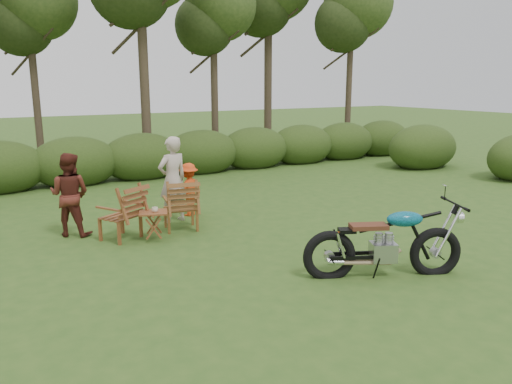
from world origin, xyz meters
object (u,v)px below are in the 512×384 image
motorcycle (382,275)px  child (189,215)px  lawn_chair_left (121,239)px  lawn_chair_right (181,229)px  side_table (154,226)px  adult_a (174,221)px  cup (155,210)px  adult_b (73,235)px

motorcycle → child: size_ratio=1.99×
lawn_chair_left → child: size_ratio=0.89×
lawn_chair_right → lawn_chair_left: size_ratio=0.99×
side_table → adult_a: (0.79, 1.02, -0.28)m
lawn_chair_left → cup: 0.91m
side_table → motorcycle: bearing=-54.5°
lawn_chair_left → adult_b: bearing=-74.1°
adult_b → motorcycle: bearing=165.7°
adult_a → adult_b: 2.06m
motorcycle → cup: 4.24m
lawn_chair_left → cup: cup is taller
cup → adult_b: adult_b is taller
motorcycle → lawn_chair_left: size_ratio=2.22×
lawn_chair_left → lawn_chair_right: bearing=150.9°
lawn_chair_right → child: size_ratio=0.88×
motorcycle → lawn_chair_left: motorcycle is taller
side_table → cup: size_ratio=4.71×
lawn_chair_left → motorcycle: bearing=98.0°
adult_b → child: (2.54, 0.23, 0.00)m
motorcycle → lawn_chair_right: size_ratio=2.26×
child → cup: bearing=22.5°
side_table → adult_a: bearing=52.4°
cup → adult_b: (-1.29, 1.15, -0.60)m
adult_a → adult_b: bearing=-13.8°
cup → child: (1.25, 1.38, -0.60)m
child → lawn_chair_left: bearing=2.7°
side_table → adult_b: bearing=139.0°
lawn_chair_right → child: child is taller
side_table → adult_a: adult_a is taller
side_table → adult_b: adult_b is taller
motorcycle → cup: size_ratio=19.89×
lawn_chair_right → cup: (-0.68, -0.44, 0.60)m
cup → child: cup is taller
lawn_chair_left → adult_a: adult_a is taller
motorcycle → adult_a: size_ratio=1.28×
adult_a → child: size_ratio=1.55×
motorcycle → side_table: size_ratio=4.22×
lawn_chair_right → lawn_chair_left: 1.22m
lawn_chair_left → cup: (0.54, -0.42, 0.60)m
motorcycle → adult_b: bearing=154.0°
motorcycle → lawn_chair_left: bearing=152.6°
lawn_chair_left → adult_b: size_ratio=0.65×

